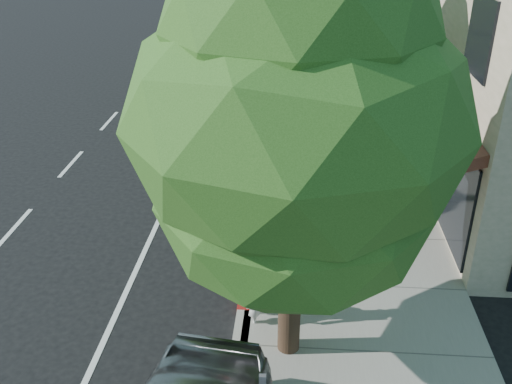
# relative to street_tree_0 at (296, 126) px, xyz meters

# --- Properties ---
(ground) EXTENTS (120.00, 120.00, 0.00)m
(ground) POSITION_rel_street_tree_0_xyz_m (-0.90, 2.00, -4.46)
(ground) COLOR black
(ground) RESTS_ON ground
(sidewalk) EXTENTS (4.60, 56.00, 0.15)m
(sidewalk) POSITION_rel_street_tree_0_xyz_m (1.40, 10.00, -4.39)
(sidewalk) COLOR gray
(sidewalk) RESTS_ON ground
(curb) EXTENTS (0.30, 56.00, 0.15)m
(curb) POSITION_rel_street_tree_0_xyz_m (-0.90, 10.00, -4.39)
(curb) COLOR #9E998E
(curb) RESTS_ON ground
(curb_red_segment) EXTENTS (0.32, 4.00, 0.15)m
(curb_red_segment) POSITION_rel_street_tree_0_xyz_m (-0.90, 3.00, -4.39)
(curb_red_segment) COLOR maroon
(curb_red_segment) RESTS_ON ground
(street_tree_0) EXTENTS (5.22, 5.22, 7.47)m
(street_tree_0) POSITION_rel_street_tree_0_xyz_m (0.00, 0.00, 0.00)
(street_tree_0) COLOR black
(street_tree_0) RESTS_ON ground
(street_tree_1) EXTENTS (4.50, 4.50, 7.56)m
(street_tree_1) POSITION_rel_street_tree_0_xyz_m (-0.00, 6.00, 0.23)
(street_tree_1) COLOR black
(street_tree_1) RESTS_ON ground
(cyclist) EXTENTS (0.51, 0.69, 1.72)m
(cyclist) POSITION_rel_street_tree_0_xyz_m (-0.65, 0.81, -3.60)
(cyclist) COLOR white
(cyclist) RESTS_ON ground
(bicycle) EXTENTS (1.78, 0.71, 0.92)m
(bicycle) POSITION_rel_street_tree_0_xyz_m (-1.30, 5.00, -4.00)
(bicycle) COLOR navy
(bicycle) RESTS_ON ground
(silver_suv) EXTENTS (2.72, 5.41, 1.47)m
(silver_suv) POSITION_rel_street_tree_0_xyz_m (-1.40, 7.50, -3.73)
(silver_suv) COLOR silver
(silver_suv) RESTS_ON ground
(dark_sedan) EXTENTS (2.18, 5.03, 1.61)m
(dark_sedan) POSITION_rel_street_tree_0_xyz_m (-2.11, 16.39, -3.66)
(dark_sedan) COLOR black
(dark_sedan) RESTS_ON ground
(white_pickup) EXTENTS (2.65, 6.41, 1.85)m
(white_pickup) POSITION_rel_street_tree_0_xyz_m (-3.07, 22.89, -3.54)
(white_pickup) COLOR white
(white_pickup) RESTS_ON ground
(dark_suv_far) EXTENTS (2.32, 5.38, 1.81)m
(dark_suv_far) POSITION_rel_street_tree_0_xyz_m (-2.85, 26.39, -3.56)
(dark_suv_far) COLOR black
(dark_suv_far) RESTS_ON ground
(pedestrian) EXTENTS (0.99, 0.91, 1.63)m
(pedestrian) POSITION_rel_street_tree_0_xyz_m (1.28, 9.21, -3.50)
(pedestrian) COLOR black
(pedestrian) RESTS_ON sidewalk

